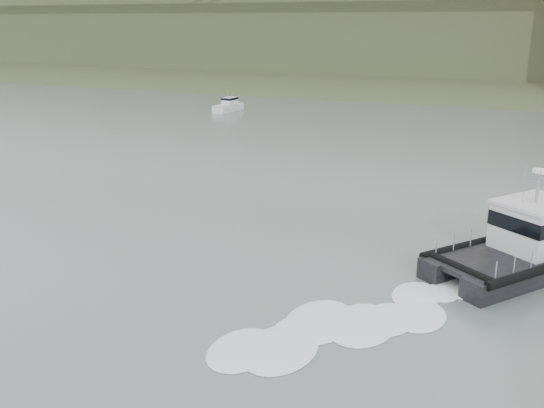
{
  "coord_description": "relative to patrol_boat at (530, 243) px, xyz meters",
  "views": [
    {
      "loc": [
        11.18,
        -18.71,
        11.84
      ],
      "look_at": [
        -1.39,
        9.78,
        2.4
      ],
      "focal_mm": 40.0,
      "sensor_mm": 36.0,
      "label": 1
    }
  ],
  "objects": [
    {
      "name": "headlands",
      "position": [
        -11.54,
        113.42,
        5.73
      ],
      "size": [
        500.0,
        105.36,
        27.12
      ],
      "color": "#384728",
      "rests_on": "ground"
    },
    {
      "name": "motorboat",
      "position": [
        -39.24,
        42.64,
        -0.59
      ],
      "size": [
        2.22,
        5.41,
        2.9
      ],
      "rotation": [
        0.0,
        0.0,
        -0.09
      ],
      "color": "silver",
      "rests_on": "ground"
    },
    {
      "name": "patrol_boat",
      "position": [
        0.0,
        0.0,
        0.0
      ],
      "size": [
        9.52,
        11.06,
        5.25
      ],
      "rotation": [
        0.0,
        0.0,
        -0.63
      ],
      "color": "black",
      "rests_on": "ground"
    },
    {
      "name": "ground",
      "position": [
        -11.54,
        -12.08,
        -1.31
      ],
      "size": [
        400.0,
        400.0,
        0.0
      ],
      "primitive_type": "plane",
      "color": "#4D5C57",
      "rests_on": "ground"
    }
  ]
}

